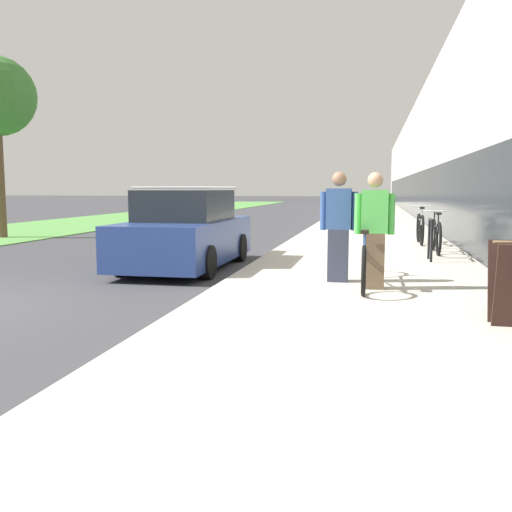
{
  "coord_description": "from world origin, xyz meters",
  "views": [
    {
      "loc": [
        5.93,
        -6.27,
        1.58
      ],
      "look_at": [
        2.33,
        11.37,
        -0.56
      ],
      "focal_mm": 40.0,
      "sensor_mm": 36.0,
      "label": 1
    }
  ],
  "objects_px": {
    "tandem_bicycle": "(365,260)",
    "cruiser_bike_middle": "(420,228)",
    "person_rider": "(374,231)",
    "parked_sedan_curbside": "(186,233)",
    "person_bystander": "(339,227)",
    "bike_rack_hoop": "(430,235)",
    "cruiser_bike_nearest": "(436,236)"
  },
  "relations": [
    {
      "from": "bike_rack_hoop",
      "to": "cruiser_bike_nearest",
      "type": "height_order",
      "value": "cruiser_bike_nearest"
    },
    {
      "from": "person_bystander",
      "to": "cruiser_bike_middle",
      "type": "bearing_deg",
      "value": 75.12
    },
    {
      "from": "person_bystander",
      "to": "cruiser_bike_middle",
      "type": "xyz_separation_m",
      "value": [
        1.74,
        6.56,
        -0.44
      ]
    },
    {
      "from": "tandem_bicycle",
      "to": "cruiser_bike_middle",
      "type": "xyz_separation_m",
      "value": [
        1.33,
        6.76,
        0.04
      ]
    },
    {
      "from": "cruiser_bike_nearest",
      "to": "parked_sedan_curbside",
      "type": "height_order",
      "value": "parked_sedan_curbside"
    },
    {
      "from": "person_bystander",
      "to": "bike_rack_hoop",
      "type": "relative_size",
      "value": 2.01
    },
    {
      "from": "tandem_bicycle",
      "to": "bike_rack_hoop",
      "type": "xyz_separation_m",
      "value": [
        1.25,
        3.18,
        0.14
      ]
    },
    {
      "from": "person_rider",
      "to": "bike_rack_hoop",
      "type": "xyz_separation_m",
      "value": [
        1.12,
        3.52,
        -0.33
      ]
    },
    {
      "from": "person_bystander",
      "to": "parked_sedan_curbside",
      "type": "height_order",
      "value": "person_bystander"
    },
    {
      "from": "person_bystander",
      "to": "bike_rack_hoop",
      "type": "distance_m",
      "value": 3.43
    },
    {
      "from": "tandem_bicycle",
      "to": "cruiser_bike_nearest",
      "type": "height_order",
      "value": "cruiser_bike_nearest"
    },
    {
      "from": "tandem_bicycle",
      "to": "person_rider",
      "type": "distance_m",
      "value": 0.59
    },
    {
      "from": "person_rider",
      "to": "bike_rack_hoop",
      "type": "height_order",
      "value": "person_rider"
    },
    {
      "from": "person_rider",
      "to": "person_bystander",
      "type": "distance_m",
      "value": 0.76
    },
    {
      "from": "tandem_bicycle",
      "to": "cruiser_bike_middle",
      "type": "bearing_deg",
      "value": 78.86
    },
    {
      "from": "person_bystander",
      "to": "person_rider",
      "type": "bearing_deg",
      "value": -45.03
    },
    {
      "from": "tandem_bicycle",
      "to": "bike_rack_hoop",
      "type": "relative_size",
      "value": 3.15
    },
    {
      "from": "person_rider",
      "to": "cruiser_bike_nearest",
      "type": "bearing_deg",
      "value": 74.45
    },
    {
      "from": "person_bystander",
      "to": "cruiser_bike_middle",
      "type": "distance_m",
      "value": 6.8
    },
    {
      "from": "tandem_bicycle",
      "to": "parked_sedan_curbside",
      "type": "bearing_deg",
      "value": 149.31
    },
    {
      "from": "person_bystander",
      "to": "parked_sedan_curbside",
      "type": "xyz_separation_m",
      "value": [
        -3.11,
        1.89,
        -0.29
      ]
    },
    {
      "from": "person_rider",
      "to": "parked_sedan_curbside",
      "type": "xyz_separation_m",
      "value": [
        -3.65,
        2.43,
        -0.27
      ]
    },
    {
      "from": "bike_rack_hoop",
      "to": "cruiser_bike_middle",
      "type": "bearing_deg",
      "value": 88.66
    },
    {
      "from": "parked_sedan_curbside",
      "to": "bike_rack_hoop",
      "type": "bearing_deg",
      "value": 12.88
    },
    {
      "from": "cruiser_bike_nearest",
      "to": "cruiser_bike_middle",
      "type": "xyz_separation_m",
      "value": [
        -0.17,
        2.15,
        0.02
      ]
    },
    {
      "from": "cruiser_bike_nearest",
      "to": "parked_sedan_curbside",
      "type": "xyz_separation_m",
      "value": [
        -5.02,
        -2.52,
        0.17
      ]
    },
    {
      "from": "tandem_bicycle",
      "to": "parked_sedan_curbside",
      "type": "xyz_separation_m",
      "value": [
        -3.52,
        2.09,
        0.19
      ]
    },
    {
      "from": "bike_rack_hoop",
      "to": "parked_sedan_curbside",
      "type": "height_order",
      "value": "parked_sedan_curbside"
    },
    {
      "from": "bike_rack_hoop",
      "to": "cruiser_bike_middle",
      "type": "relative_size",
      "value": 0.46
    },
    {
      "from": "cruiser_bike_middle",
      "to": "bike_rack_hoop",
      "type": "bearing_deg",
      "value": -91.34
    },
    {
      "from": "cruiser_bike_nearest",
      "to": "bike_rack_hoop",
      "type": "bearing_deg",
      "value": -100.19
    },
    {
      "from": "person_rider",
      "to": "bike_rack_hoop",
      "type": "bearing_deg",
      "value": 72.35
    }
  ]
}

